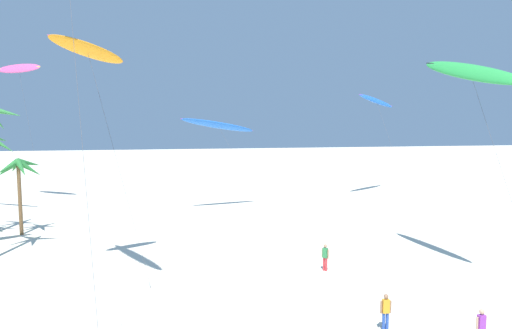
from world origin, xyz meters
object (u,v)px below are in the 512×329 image
Objects in this scene: flying_kite_1 at (218,125)px; flying_kite_7 at (471,72)px; flying_kite_2 at (19,68)px; person_far_watcher at (481,327)px; person_near_right at (386,311)px; flying_kite_0 at (376,101)px; person_foreground_walker at (325,256)px; palm_tree_2 at (19,171)px; flying_kite_3 at (87,50)px.

flying_kite_1 is 0.82× the size of flying_kite_7.
flying_kite_2 is 45.33m from flying_kite_7.
flying_kite_7 reaches higher than person_far_watcher.
flying_kite_7 is 8.00× the size of person_near_right.
flying_kite_0 reaches higher than person_foreground_walker.
flying_kite_1 is 23.47m from flying_kite_2.
person_foreground_walker is at bearing -47.93° from flying_kite_2.
person_foreground_walker is at bearing -77.26° from flying_kite_1.
palm_tree_2 is at bearing 148.30° from person_foreground_walker.
flying_kite_7 is (29.46, -15.31, 6.91)m from palm_tree_2.
flying_kite_0 is at bearing 19.24° from palm_tree_2.
flying_kite_1 is 6.60× the size of person_far_watcher.
flying_kite_7 is (12.52, -21.96, 3.31)m from flying_kite_1.
flying_kite_2 is 9.25× the size of person_foreground_walker.
flying_kite_7 is at bearing -105.06° from flying_kite_0.
flying_kite_0 is 29.25m from flying_kite_7.
palm_tree_2 is 0.46× the size of flying_kite_7.
flying_kite_3 is at bearing -117.22° from flying_kite_1.
flying_kite_2 is at bearing 177.07° from flying_kite_0.
flying_kite_3 is 8.48× the size of person_foreground_walker.
palm_tree_2 reaches higher than person_foreground_walker.
flying_kite_0 is (37.06, 12.94, 6.45)m from palm_tree_2.
palm_tree_2 is at bearing -160.76° from flying_kite_0.
flying_kite_1 is 0.71× the size of flying_kite_2.
flying_kite_1 is at bearing 62.78° from flying_kite_3.
person_far_watcher is (7.49, -30.33, -7.91)m from flying_kite_1.
person_near_right is at bearing 144.51° from person_far_watcher.
flying_kite_0 is 7.52× the size of person_near_right.
flying_kite_0 is at bearing 70.97° from person_far_watcher.
palm_tree_2 is 18.55m from flying_kite_1.
flying_kite_0 reaches higher than person_near_right.
flying_kite_3 is (-9.40, -18.27, 4.51)m from flying_kite_1.
flying_kite_1 reaches higher than person_foreground_walker.
flying_kite_0 is 0.94× the size of flying_kite_7.
flying_kite_3 reaches higher than person_foreground_walker.
flying_kite_1 is at bearing -21.76° from flying_kite_2.
flying_kite_1 is 6.56× the size of person_near_right.
flying_kite_1 is (16.94, 6.65, 3.60)m from palm_tree_2.
person_far_watcher is at bearing -120.99° from flying_kite_7.
flying_kite_7 is 8.05× the size of person_far_watcher.
flying_kite_0 is 7.57× the size of person_far_watcher.
person_foreground_walker is at bearing 106.00° from person_far_watcher.
flying_kite_0 is at bearing 39.75° from flying_kite_3.
person_foreground_walker is (-15.63, -26.18, -10.75)m from flying_kite_0.
flying_kite_0 is at bearing 59.16° from person_foreground_walker.
flying_kite_0 is 39.34m from person_near_right.
palm_tree_2 is 30.59m from person_near_right.
person_near_right is (-15.72, -34.42, -10.75)m from flying_kite_0.
flying_kite_1 is 32.23m from person_far_watcher.
person_near_right is (4.41, -28.13, -7.90)m from flying_kite_1.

